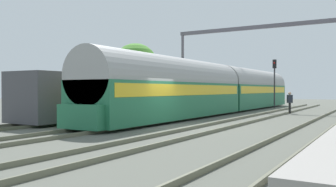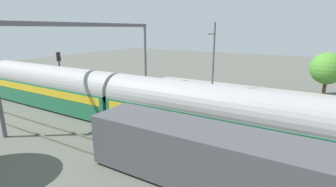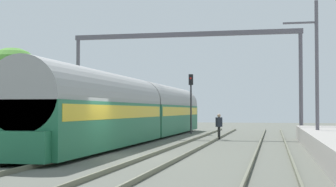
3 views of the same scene
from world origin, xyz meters
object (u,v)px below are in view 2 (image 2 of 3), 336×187
freight_car (215,160)px  person_crossing (140,93)px  passenger_train (118,98)px  catenary_gantry (91,44)px  railway_signal_far (60,70)px

freight_car → person_crossing: size_ratio=7.51×
passenger_train → person_crossing: bearing=18.0°
passenger_train → catenary_gantry: 6.63m
passenger_train → catenary_gantry: size_ratio=1.89×
railway_signal_far → person_crossing: bearing=-67.8°
person_crossing → catenary_gantry: catenary_gantry is taller
freight_car → railway_signal_far: (6.24, 19.23, 1.74)m
passenger_train → person_crossing: 5.45m
railway_signal_far → catenary_gantry: size_ratio=0.29×
passenger_train → railway_signal_far: (1.92, 9.47, 1.24)m
person_crossing → catenary_gantry: bearing=92.2°
person_crossing → catenary_gantry: (-2.94, 3.19, 4.92)m
person_crossing → passenger_train: bearing=157.5°
person_crossing → catenary_gantry: 6.56m
freight_car → catenary_gantry: 16.59m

